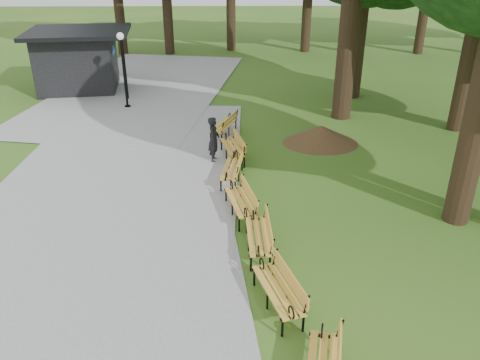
{
  "coord_description": "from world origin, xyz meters",
  "views": [
    {
      "loc": [
        -0.22,
        -10.86,
        6.91
      ],
      "look_at": [
        -0.0,
        0.92,
        1.1
      ],
      "focal_mm": 36.34,
      "sensor_mm": 36.0,
      "label": 1
    }
  ],
  "objects_px": {
    "person": "(214,140)",
    "bench_5": "(232,148)",
    "kiosk": "(77,60)",
    "bench_4": "(232,168)",
    "dirt_mound": "(321,134)",
    "bench_1": "(278,290)",
    "lamp_post": "(122,55)",
    "bench_3": "(240,201)",
    "bench_6": "(224,125)",
    "bench_2": "(258,236)"
  },
  "relations": [
    {
      "from": "person",
      "to": "bench_5",
      "type": "bearing_deg",
      "value": -72.9
    },
    {
      "from": "kiosk",
      "to": "bench_4",
      "type": "xyz_separation_m",
      "value": [
        7.78,
        -10.82,
        -1.07
      ]
    },
    {
      "from": "bench_5",
      "to": "dirt_mound",
      "type": "bearing_deg",
      "value": 100.53
    },
    {
      "from": "bench_1",
      "to": "bench_5",
      "type": "distance_m",
      "value": 7.78
    },
    {
      "from": "person",
      "to": "bench_1",
      "type": "height_order",
      "value": "person"
    },
    {
      "from": "lamp_post",
      "to": "bench_3",
      "type": "bearing_deg",
      "value": -63.18
    },
    {
      "from": "bench_1",
      "to": "bench_5",
      "type": "height_order",
      "value": "same"
    },
    {
      "from": "dirt_mound",
      "to": "bench_6",
      "type": "bearing_deg",
      "value": 167.46
    },
    {
      "from": "kiosk",
      "to": "dirt_mound",
      "type": "bearing_deg",
      "value": -41.29
    },
    {
      "from": "bench_1",
      "to": "bench_2",
      "type": "height_order",
      "value": "same"
    },
    {
      "from": "bench_3",
      "to": "bench_1",
      "type": "bearing_deg",
      "value": -2.1
    },
    {
      "from": "kiosk",
      "to": "bench_2",
      "type": "xyz_separation_m",
      "value": [
        8.4,
        -14.74,
        -1.07
      ]
    },
    {
      "from": "lamp_post",
      "to": "bench_2",
      "type": "distance_m",
      "value": 13.01
    },
    {
      "from": "bench_2",
      "to": "bench_5",
      "type": "xyz_separation_m",
      "value": [
        -0.6,
        5.66,
        0.0
      ]
    },
    {
      "from": "person",
      "to": "bench_5",
      "type": "height_order",
      "value": "person"
    },
    {
      "from": "lamp_post",
      "to": "bench_4",
      "type": "relative_size",
      "value": 1.78
    },
    {
      "from": "dirt_mound",
      "to": "bench_6",
      "type": "xyz_separation_m",
      "value": [
        -3.69,
        0.82,
        0.09
      ]
    },
    {
      "from": "lamp_post",
      "to": "kiosk",
      "type": "bearing_deg",
      "value": 134.09
    },
    {
      "from": "dirt_mound",
      "to": "bench_6",
      "type": "relative_size",
      "value": 1.27
    },
    {
      "from": "lamp_post",
      "to": "bench_1",
      "type": "relative_size",
      "value": 1.78
    },
    {
      "from": "bench_6",
      "to": "person",
      "type": "bearing_deg",
      "value": 12.54
    },
    {
      "from": "bench_3",
      "to": "bench_6",
      "type": "bearing_deg",
      "value": 172.28
    },
    {
      "from": "bench_1",
      "to": "bench_5",
      "type": "xyz_separation_m",
      "value": [
        -0.9,
        7.73,
        0.0
      ]
    },
    {
      "from": "lamp_post",
      "to": "bench_6",
      "type": "xyz_separation_m",
      "value": [
        4.49,
        -3.73,
        -1.97
      ]
    },
    {
      "from": "person",
      "to": "bench_6",
      "type": "relative_size",
      "value": 0.84
    },
    {
      "from": "kiosk",
      "to": "bench_6",
      "type": "bearing_deg",
      "value": -49.28
    },
    {
      "from": "lamp_post",
      "to": "dirt_mound",
      "type": "relative_size",
      "value": 1.4
    },
    {
      "from": "bench_1",
      "to": "bench_5",
      "type": "bearing_deg",
      "value": 169.93
    },
    {
      "from": "bench_4",
      "to": "dirt_mound",
      "type": "bearing_deg",
      "value": 141.82
    },
    {
      "from": "person",
      "to": "dirt_mound",
      "type": "height_order",
      "value": "person"
    },
    {
      "from": "bench_2",
      "to": "bench_4",
      "type": "height_order",
      "value": "same"
    },
    {
      "from": "person",
      "to": "kiosk",
      "type": "xyz_separation_m",
      "value": [
        -7.17,
        9.23,
        0.71
      ]
    },
    {
      "from": "dirt_mound",
      "to": "bench_5",
      "type": "distance_m",
      "value": 3.66
    },
    {
      "from": "dirt_mound",
      "to": "bench_6",
      "type": "distance_m",
      "value": 3.78
    },
    {
      "from": "bench_1",
      "to": "bench_4",
      "type": "distance_m",
      "value": 6.06
    },
    {
      "from": "dirt_mound",
      "to": "bench_3",
      "type": "height_order",
      "value": "bench_3"
    },
    {
      "from": "kiosk",
      "to": "bench_1",
      "type": "height_order",
      "value": "kiosk"
    },
    {
      "from": "bench_2",
      "to": "bench_6",
      "type": "xyz_separation_m",
      "value": [
        -0.93,
        7.93,
        0.0
      ]
    },
    {
      "from": "bench_4",
      "to": "person",
      "type": "bearing_deg",
      "value": -150.47
    },
    {
      "from": "kiosk",
      "to": "bench_4",
      "type": "relative_size",
      "value": 2.55
    },
    {
      "from": "dirt_mound",
      "to": "bench_4",
      "type": "bearing_deg",
      "value": -136.71
    },
    {
      "from": "dirt_mound",
      "to": "bench_5",
      "type": "height_order",
      "value": "bench_5"
    },
    {
      "from": "lamp_post",
      "to": "bench_6",
      "type": "distance_m",
      "value": 6.16
    },
    {
      "from": "kiosk",
      "to": "person",
      "type": "bearing_deg",
      "value": -59.07
    },
    {
      "from": "kiosk",
      "to": "bench_3",
      "type": "height_order",
      "value": "kiosk"
    },
    {
      "from": "bench_5",
      "to": "bench_2",
      "type": "bearing_deg",
      "value": -6.77
    },
    {
      "from": "lamp_post",
      "to": "person",
      "type": "bearing_deg",
      "value": -55.76
    },
    {
      "from": "bench_1",
      "to": "bench_2",
      "type": "distance_m",
      "value": 2.09
    },
    {
      "from": "bench_3",
      "to": "lamp_post",
      "type": "bearing_deg",
      "value": -165.76
    },
    {
      "from": "dirt_mound",
      "to": "bench_4",
      "type": "relative_size",
      "value": 1.27
    }
  ]
}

